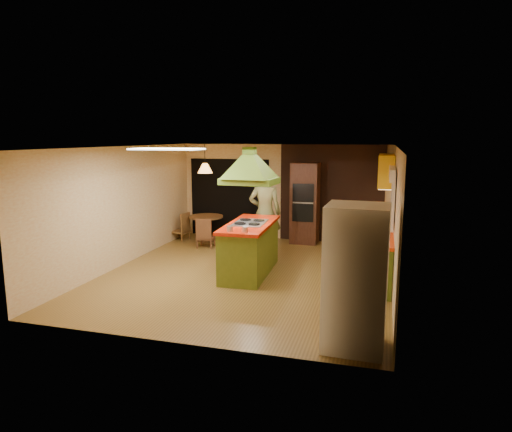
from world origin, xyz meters
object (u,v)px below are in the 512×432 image
(refrigerator, at_px, (356,278))
(kitchen_island, at_px, (250,248))
(canister_large, at_px, (376,219))
(man, at_px, (265,213))
(wall_oven, at_px, (305,203))
(dining_table, at_px, (206,223))

(refrigerator, bearing_deg, kitchen_island, 130.84)
(kitchen_island, xyz_separation_m, refrigerator, (2.22, -2.75, 0.42))
(kitchen_island, distance_m, canister_large, 2.69)
(man, height_order, wall_oven, wall_oven)
(canister_large, bearing_deg, refrigerator, -92.28)
(man, distance_m, dining_table, 2.21)
(dining_table, bearing_deg, wall_oven, 10.97)
(wall_oven, bearing_deg, refrigerator, -72.98)
(dining_table, height_order, canister_large, canister_large)
(refrigerator, distance_m, wall_oven, 5.91)
(man, bearing_deg, dining_table, -40.31)
(refrigerator, bearing_deg, canister_large, 89.66)
(wall_oven, bearing_deg, man, -111.42)
(canister_large, bearing_deg, kitchen_island, -153.73)
(canister_large, bearing_deg, wall_oven, 135.23)
(canister_large, bearing_deg, man, 175.13)
(refrigerator, distance_m, canister_large, 3.92)
(kitchen_island, distance_m, wall_oven, 3.04)
(refrigerator, bearing_deg, dining_table, 130.42)
(kitchen_island, height_order, refrigerator, refrigerator)
(wall_oven, height_order, canister_large, wall_oven)
(kitchen_island, bearing_deg, wall_oven, 76.28)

